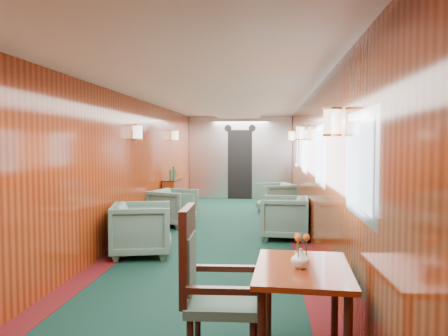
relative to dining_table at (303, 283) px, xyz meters
name	(u,v)px	position (x,y,z in m)	size (l,w,h in m)	color
room	(216,142)	(-1.07, 3.64, 1.03)	(12.00, 12.10, 2.40)	black
bulkhead	(240,158)	(-1.07, 9.55, 0.58)	(2.98, 0.17, 2.39)	silver
windows_right	(311,153)	(0.42, 3.89, 0.85)	(0.02, 8.60, 0.80)	silver
wall_sconces	(220,133)	(-1.07, 4.20, 1.19)	(2.97, 7.97, 0.25)	beige
dining_table	(303,283)	(0.00, 0.00, 0.00)	(0.72, 0.99, 0.72)	maroon
side_chair	(207,284)	(-0.67, -0.18, 0.03)	(0.54, 0.57, 1.17)	#1C433C
credenza	(172,196)	(-2.41, 6.53, -0.19)	(0.28, 0.90, 1.08)	maroon
flower_vase	(300,258)	(-0.02, -0.03, 0.19)	(0.13, 0.13, 0.14)	white
armchair_left_near	(142,229)	(-2.05, 2.90, -0.22)	(0.81, 0.83, 0.76)	#1C433C
armchair_left_far	(173,207)	(-2.10, 5.20, -0.25)	(0.76, 0.78, 0.71)	#1C433C
armchair_right_near	(284,217)	(0.02, 4.23, -0.24)	(0.77, 0.79, 0.72)	#1C433C
armchair_right_far	(276,198)	(-0.08, 6.92, -0.25)	(0.75, 0.77, 0.70)	#1C433C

